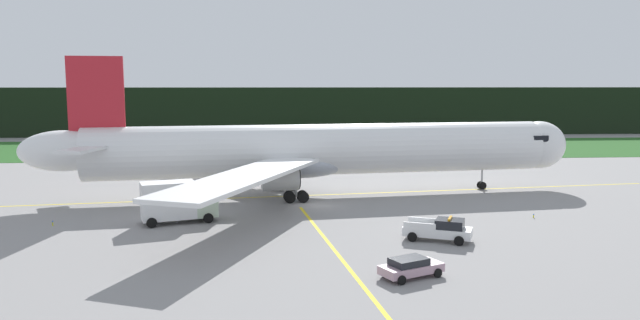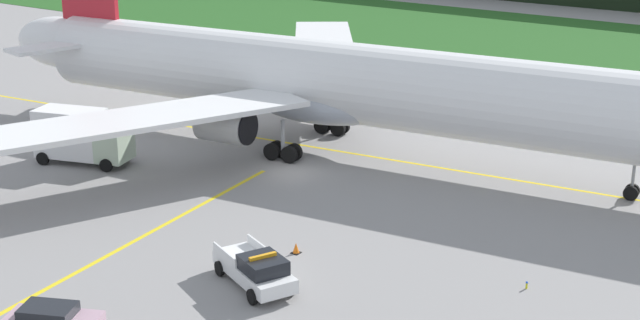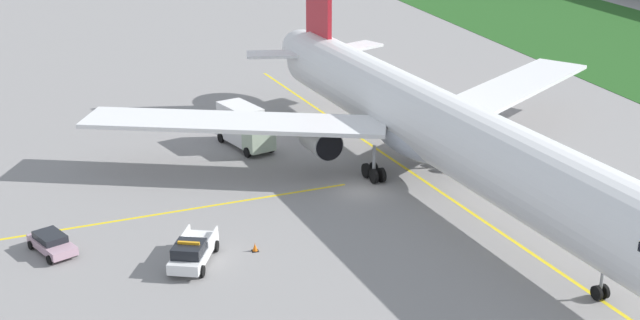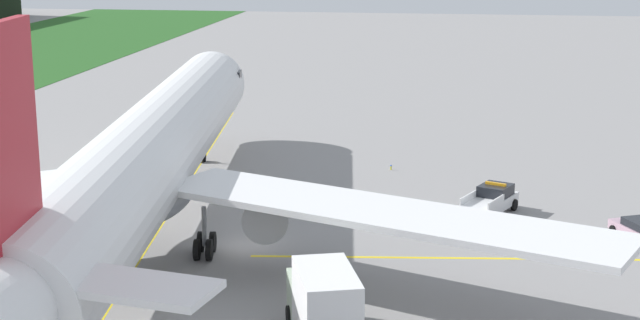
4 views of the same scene
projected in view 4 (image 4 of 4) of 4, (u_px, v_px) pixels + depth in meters
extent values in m
plane|color=gray|center=(244.00, 246.00, 56.54)|extent=(320.00, 320.00, 0.00)
cube|color=yellow|center=(154.00, 236.00, 58.43)|extent=(79.87, 9.87, 0.01)
cube|color=yellow|center=(519.00, 259.00, 54.42)|extent=(3.91, 30.12, 0.01)
cylinder|color=white|center=(150.00, 154.00, 57.24)|extent=(50.56, 11.54, 5.60)
ellipsoid|color=white|center=(212.00, 84.00, 82.74)|extent=(6.78, 6.29, 5.60)
ellipsoid|color=#A8AEBA|center=(143.00, 190.00, 55.15)|extent=(11.89, 7.18, 3.08)
cube|color=black|center=(209.00, 75.00, 81.23)|extent=(2.42, 5.49, 0.70)
cylinder|color=black|center=(6.00, 201.00, 54.15)|extent=(0.39, 2.26, 2.26)
cube|color=white|center=(382.00, 213.00, 47.87)|extent=(14.12, 24.70, 0.35)
cylinder|color=#9F9F9F|center=(268.00, 213.00, 51.96)|extent=(3.79, 2.86, 2.46)
cylinder|color=black|center=(270.00, 203.00, 53.72)|extent=(0.39, 2.26, 2.26)
cube|color=#B41D27|center=(6.00, 152.00, 33.13)|extent=(5.54, 1.09, 8.86)
cube|color=white|center=(117.00, 284.00, 33.60)|extent=(4.03, 7.45, 0.28)
cylinder|color=gray|center=(200.00, 142.00, 76.61)|extent=(0.20, 0.20, 2.30)
cylinder|color=black|center=(198.00, 156.00, 76.89)|extent=(0.92, 0.33, 0.90)
cylinder|color=black|center=(204.00, 156.00, 76.87)|extent=(0.92, 0.33, 0.90)
cylinder|color=gray|center=(76.00, 225.00, 54.71)|extent=(0.28, 0.28, 2.30)
cylinder|color=black|center=(87.00, 241.00, 55.65)|extent=(1.23, 0.44, 1.20)
cylinder|color=black|center=(75.00, 241.00, 55.67)|extent=(1.23, 0.44, 1.20)
cylinder|color=black|center=(80.00, 249.00, 54.29)|extent=(1.23, 0.44, 1.20)
cylinder|color=black|center=(68.00, 248.00, 54.31)|extent=(1.23, 0.44, 1.20)
cylinder|color=gray|center=(204.00, 226.00, 54.50)|extent=(0.28, 0.28, 2.30)
cylinder|color=black|center=(201.00, 242.00, 55.46)|extent=(1.23, 0.44, 1.20)
cylinder|color=black|center=(213.00, 242.00, 55.44)|extent=(1.23, 0.44, 1.20)
cylinder|color=black|center=(197.00, 250.00, 54.10)|extent=(1.23, 0.44, 1.20)
cylinder|color=black|center=(209.00, 250.00, 54.08)|extent=(1.23, 0.44, 1.20)
cube|color=white|center=(489.00, 204.00, 62.60)|extent=(5.63, 3.95, 0.70)
cube|color=black|center=(495.00, 190.00, 63.22)|extent=(2.67, 2.53, 0.70)
cube|color=white|center=(468.00, 198.00, 61.92)|extent=(2.36, 1.11, 0.45)
cube|color=white|center=(496.00, 202.00, 60.93)|extent=(2.36, 1.11, 0.45)
cube|color=orange|center=(496.00, 184.00, 63.12)|extent=(0.74, 1.36, 0.16)
cylinder|color=black|center=(485.00, 200.00, 64.68)|extent=(0.79, 0.52, 0.76)
cylinder|color=black|center=(514.00, 205.00, 63.63)|extent=(0.79, 0.52, 0.76)
cylinder|color=black|center=(463.00, 213.00, 61.74)|extent=(0.79, 0.52, 0.76)
cylinder|color=black|center=(493.00, 218.00, 60.68)|extent=(0.79, 0.52, 0.76)
cube|color=#B5CAAD|center=(315.00, 293.00, 45.32)|extent=(2.55, 2.87, 2.00)
cube|color=white|center=(326.00, 307.00, 42.05)|extent=(5.13, 3.71, 3.27)
cylinder|color=black|center=(289.00, 315.00, 45.36)|extent=(0.94, 0.53, 0.90)
cylinder|color=black|center=(340.00, 312.00, 45.74)|extent=(0.94, 0.53, 0.90)
cube|color=#B48FA0|center=(640.00, 231.00, 57.44)|extent=(4.45, 3.32, 0.55)
cylinder|color=black|center=(613.00, 230.00, 58.59)|extent=(0.62, 0.42, 0.60)
cylinder|color=black|center=(638.00, 228.00, 59.09)|extent=(0.62, 0.42, 0.60)
cube|color=black|center=(425.00, 214.00, 62.84)|extent=(0.46, 0.46, 0.03)
cone|color=orange|center=(425.00, 210.00, 62.77)|extent=(0.35, 0.35, 0.55)
cylinder|color=yellow|center=(391.00, 168.00, 74.39)|extent=(0.10, 0.10, 0.28)
sphere|color=blue|center=(391.00, 166.00, 74.34)|extent=(0.12, 0.12, 0.12)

